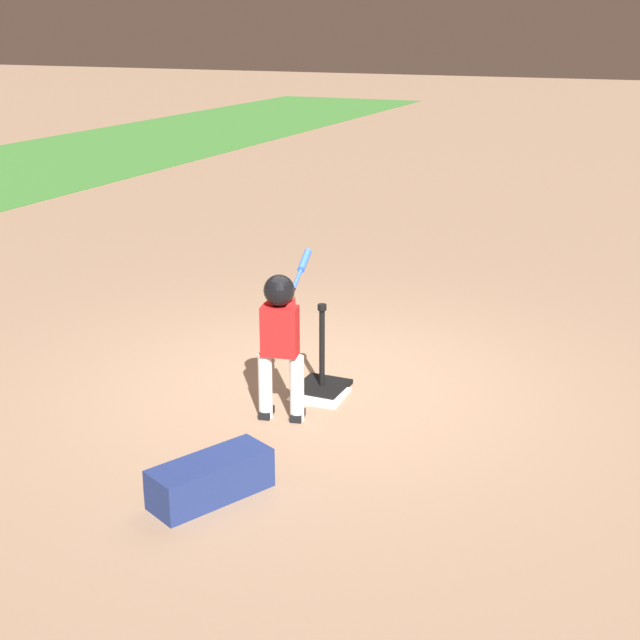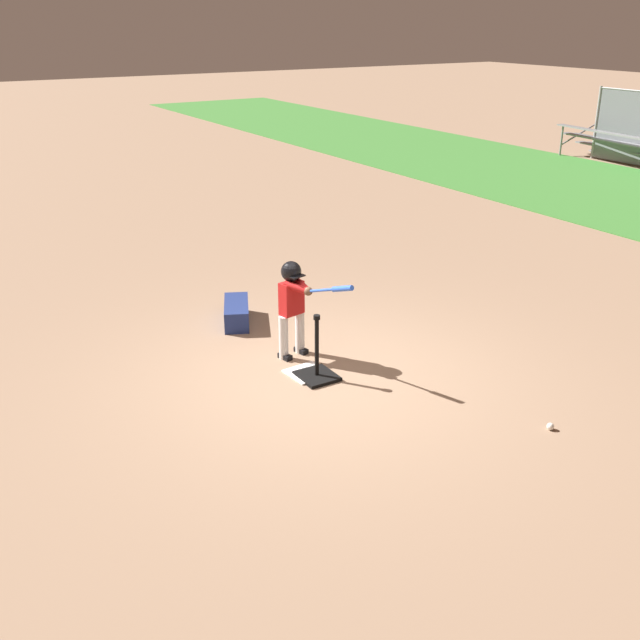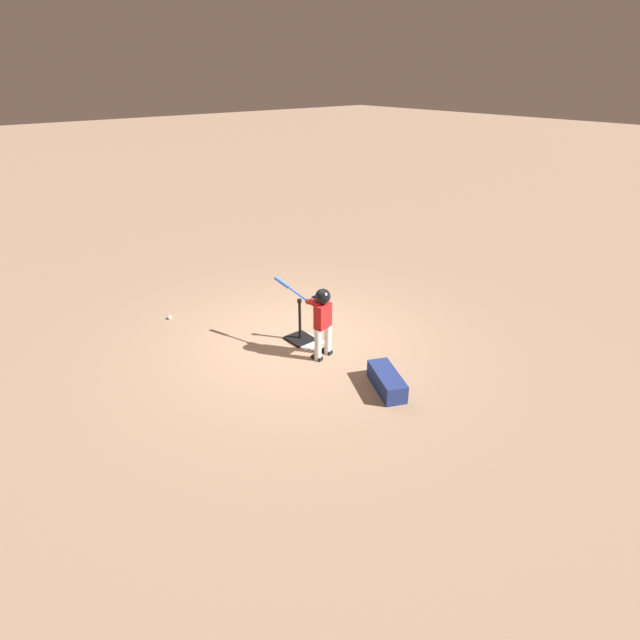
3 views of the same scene
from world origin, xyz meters
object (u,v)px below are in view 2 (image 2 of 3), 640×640
(batting_tee, at_px, (317,369))
(bleachers_far_left, at_px, (627,148))
(equipment_bag, at_px, (237,313))
(baseball, at_px, (550,426))
(batter_child, at_px, (293,297))

(batting_tee, bearing_deg, bleachers_far_left, 115.75)
(bleachers_far_left, xyz_separation_m, equipment_bag, (4.84, -14.23, -0.31))
(baseball, relative_size, bleachers_far_left, 0.02)
(batting_tee, distance_m, bleachers_far_left, 15.74)
(batter_child, relative_size, equipment_bag, 1.43)
(baseball, relative_size, equipment_bag, 0.09)
(batter_child, relative_size, baseball, 16.23)
(batting_tee, relative_size, equipment_bag, 0.92)
(batter_child, xyz_separation_m, baseball, (2.86, 1.33, -0.73))
(batting_tee, xyz_separation_m, baseball, (2.21, 1.40, -0.07))
(batter_child, height_order, bleachers_far_left, batter_child)
(baseball, bearing_deg, batting_tee, -147.76)
(bleachers_far_left, bearing_deg, baseball, -54.68)
(batter_child, bearing_deg, batting_tee, -5.96)
(batting_tee, distance_m, batter_child, 0.92)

